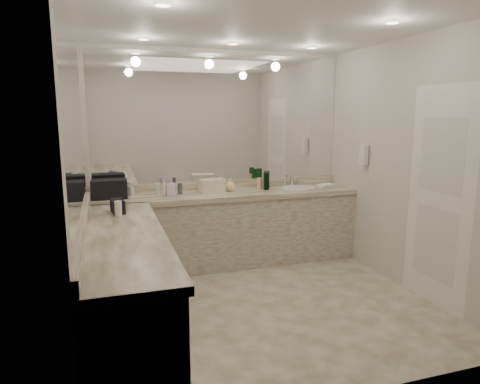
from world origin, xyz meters
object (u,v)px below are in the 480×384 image
object	(u,v)px
cream_cosmetic_case	(212,186)
soap_bottle_a	(164,188)
wall_phone	(364,155)
black_toiletry_bag	(109,189)
sink	(299,188)
soap_bottle_b	(171,187)
soap_bottle_c	(230,184)
hand_towel	(326,186)

from	to	relation	value
cream_cosmetic_case	soap_bottle_a	bearing A→B (deg)	177.18
wall_phone	black_toiletry_bag	bearing A→B (deg)	169.62
sink	black_toiletry_bag	distance (m)	2.31
black_toiletry_bag	soap_bottle_b	size ratio (longest dim) A/B	1.92
sink	cream_cosmetic_case	size ratio (longest dim) A/B	1.54
wall_phone	soap_bottle_c	world-z (taller)	wall_phone
wall_phone	black_toiletry_bag	xyz separation A→B (m)	(-2.92, 0.53, -0.34)
soap_bottle_b	wall_phone	bearing A→B (deg)	-12.05
hand_towel	soap_bottle_a	world-z (taller)	soap_bottle_a
sink	soap_bottle_b	world-z (taller)	soap_bottle_b
soap_bottle_a	soap_bottle_c	xyz separation A→B (m)	(0.81, 0.06, -0.01)
black_toiletry_bag	sink	bearing A→B (deg)	-0.85
black_toiletry_bag	soap_bottle_a	distance (m)	0.61
hand_towel	black_toiletry_bag	bearing A→B (deg)	178.42
black_toiletry_bag	soap_bottle_c	bearing A→B (deg)	0.96
hand_towel	soap_bottle_a	bearing A→B (deg)	178.98
soap_bottle_a	soap_bottle_b	size ratio (longest dim) A/B	0.93
soap_bottle_a	soap_bottle_c	distance (m)	0.82
wall_phone	soap_bottle_b	distance (m)	2.31
cream_cosmetic_case	soap_bottle_c	size ratio (longest dim) A/B	1.75
wall_phone	soap_bottle_c	bearing A→B (deg)	159.57
wall_phone	soap_bottle_b	xyz separation A→B (m)	(-2.23, 0.48, -0.35)
sink	hand_towel	world-z (taller)	hand_towel
hand_towel	soap_bottle_c	bearing A→B (deg)	175.57
hand_towel	soap_bottle_c	distance (m)	1.27
black_toiletry_bag	hand_towel	world-z (taller)	black_toiletry_bag
black_toiletry_bag	cream_cosmetic_case	world-z (taller)	black_toiletry_bag
hand_towel	soap_bottle_b	bearing A→B (deg)	179.55
wall_phone	soap_bottle_b	world-z (taller)	wall_phone
sink	hand_towel	distance (m)	0.37
black_toiletry_bag	cream_cosmetic_case	xyz separation A→B (m)	(1.18, 0.01, -0.03)
soap_bottle_a	cream_cosmetic_case	bearing A→B (deg)	4.35
black_toiletry_bag	soap_bottle_c	distance (m)	1.42
sink	soap_bottle_b	distance (m)	1.63
soap_bottle_b	soap_bottle_c	distance (m)	0.74
sink	soap_bottle_c	world-z (taller)	soap_bottle_c
black_toiletry_bag	soap_bottle_b	distance (m)	0.69
hand_towel	soap_bottle_b	size ratio (longest dim) A/B	1.09
black_toiletry_bag	soap_bottle_c	world-z (taller)	black_toiletry_bag
wall_phone	black_toiletry_bag	size ratio (longest dim) A/B	0.62
hand_towel	soap_bottle_a	size ratio (longest dim) A/B	1.17
cream_cosmetic_case	hand_towel	distance (m)	1.50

